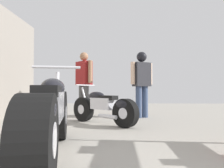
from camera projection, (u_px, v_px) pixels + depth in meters
name	position (u px, v px, depth m)	size (l,w,h in m)	color
ground_plane	(109.00, 139.00, 3.13)	(16.83, 16.83, 0.00)	#9E998E
motorcycle_maroon_cruiser	(49.00, 116.00, 2.30)	(0.83, 2.30, 1.07)	black
motorcycle_black_naked	(104.00, 107.00, 4.48)	(1.47, 1.31, 0.85)	black
mechanic_in_blue	(84.00, 80.00, 5.98)	(0.58, 0.60, 1.79)	#4C4C4C
mechanic_with_helmet	(142.00, 78.00, 5.59)	(0.64, 0.45, 1.73)	#384766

